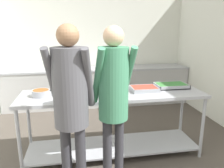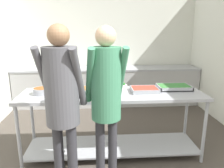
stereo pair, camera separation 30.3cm
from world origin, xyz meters
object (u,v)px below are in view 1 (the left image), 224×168
object	(u,v)px
serving_tray_greens	(144,89)
water_bottle	(102,63)
serving_tray_vegetables	(95,90)
serving_tray_roast	(171,86)
plate_stack	(67,95)
guest_serving_right	(113,91)
guest_serving_left	(71,96)
sauce_pan	(41,93)
broccoli_bowl	(119,86)

from	to	relation	value
serving_tray_greens	water_bottle	bearing A→B (deg)	98.92
serving_tray_vegetables	serving_tray_roast	size ratio (longest dim) A/B	1.00
plate_stack	serving_tray_greens	world-z (taller)	plate_stack
guest_serving_right	water_bottle	distance (m)	2.77
serving_tray_vegetables	guest_serving_right	distance (m)	0.75
serving_tray_vegetables	serving_tray_roast	world-z (taller)	same
guest_serving_left	water_bottle	size ratio (longest dim) A/B	7.03
water_bottle	guest_serving_right	bearing A→B (deg)	-94.90
sauce_pan	serving_tray_greens	world-z (taller)	sauce_pan
serving_tray_vegetables	water_bottle	xyz separation A→B (m)	(0.36, 2.04, 0.06)
plate_stack	serving_tray_vegetables	distance (m)	0.41
broccoli_bowl	serving_tray_greens	xyz separation A→B (m)	(0.32, -0.16, -0.01)
broccoli_bowl	serving_tray_roast	distance (m)	0.77
sauce_pan	serving_tray_roast	size ratio (longest dim) A/B	0.80
serving_tray_vegetables	serving_tray_greens	distance (m)	0.69
sauce_pan	guest_serving_left	bearing A→B (deg)	-63.20
broccoli_bowl	water_bottle	world-z (taller)	water_bottle
serving_tray_vegetables	guest_serving_left	world-z (taller)	guest_serving_left
serving_tray_vegetables	guest_serving_left	size ratio (longest dim) A/B	0.26
serving_tray_greens	sauce_pan	bearing A→B (deg)	-179.13
plate_stack	guest_serving_left	distance (m)	0.70
broccoli_bowl	water_bottle	distance (m)	1.92
sauce_pan	water_bottle	bearing A→B (deg)	63.10
plate_stack	water_bottle	size ratio (longest dim) A/B	0.86
guest_serving_right	broccoli_bowl	bearing A→B (deg)	73.86
serving_tray_roast	water_bottle	distance (m)	2.13
serving_tray_vegetables	serving_tray_greens	bearing A→B (deg)	-3.42
serving_tray_greens	broccoli_bowl	bearing A→B (deg)	153.32
serving_tray_vegetables	water_bottle	distance (m)	2.07
guest_serving_left	broccoli_bowl	bearing A→B (deg)	54.46
sauce_pan	guest_serving_left	world-z (taller)	guest_serving_left
broccoli_bowl	sauce_pan	bearing A→B (deg)	-170.36
sauce_pan	serving_tray_roast	world-z (taller)	sauce_pan
broccoli_bowl	serving_tray_roast	bearing A→B (deg)	-4.63
serving_tray_roast	guest_serving_right	xyz separation A→B (m)	(-1.01, -0.78, 0.19)
serving_tray_vegetables	serving_tray_greens	size ratio (longest dim) A/B	1.26
sauce_pan	broccoli_bowl	size ratio (longest dim) A/B	1.83
plate_stack	guest_serving_right	size ratio (longest dim) A/B	0.12
serving_tray_greens	water_bottle	size ratio (longest dim) A/B	1.43
sauce_pan	guest_serving_right	size ratio (longest dim) A/B	0.21
plate_stack	serving_tray_vegetables	world-z (taller)	plate_stack
sauce_pan	serving_tray_greens	distance (m)	1.39
serving_tray_vegetables	water_bottle	bearing A→B (deg)	79.97
guest_serving_left	guest_serving_right	bearing A→B (deg)	14.88
sauce_pan	plate_stack	distance (m)	0.34
broccoli_bowl	water_bottle	xyz separation A→B (m)	(-0.01, 1.92, 0.04)
guest_serving_right	plate_stack	bearing A→B (deg)	132.22
guest_serving_left	water_bottle	world-z (taller)	guest_serving_left
broccoli_bowl	guest_serving_right	distance (m)	0.89
guest_serving_right	sauce_pan	bearing A→B (deg)	141.68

